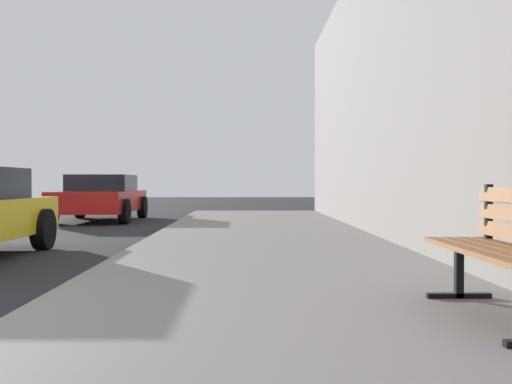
% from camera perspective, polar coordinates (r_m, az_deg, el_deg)
% --- Properties ---
extents(sidewalk, '(4.00, 32.00, 0.15)m').
position_cam_1_polar(sidewalk, '(3.34, 5.54, -16.11)').
color(sidewalk, gray).
rests_on(sidewalk, ground_plane).
extents(bench, '(0.51, 1.63, 0.89)m').
position_cam_1_polar(bench, '(4.30, 23.17, -4.38)').
color(bench, brown).
rests_on(bench, sidewalk).
extents(car_red, '(2.07, 4.07, 1.27)m').
position_cam_1_polar(car_red, '(17.01, -14.62, -0.50)').
color(car_red, red).
rests_on(car_red, ground_plane).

